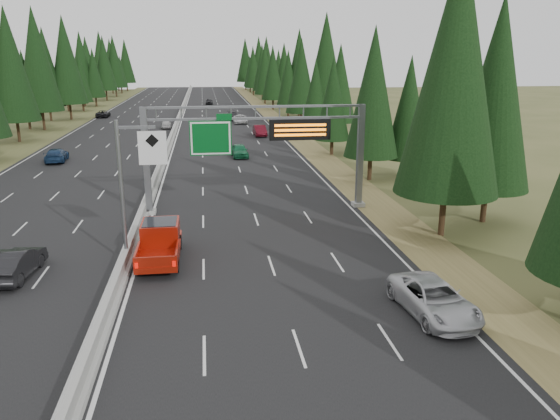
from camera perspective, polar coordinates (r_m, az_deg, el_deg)
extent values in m
cube|color=black|center=(85.53, -10.98, 7.91)|extent=(32.00, 260.00, 0.08)
cube|color=olive|center=(86.42, 1.00, 8.27)|extent=(3.60, 260.00, 0.06)
cube|color=#404922|center=(88.29, -22.68, 7.22)|extent=(3.60, 260.00, 0.06)
cube|color=gray|center=(85.50, -10.99, 8.04)|extent=(0.70, 260.00, 0.30)
cube|color=gray|center=(85.45, -11.00, 8.31)|extent=(0.30, 260.00, 0.60)
cube|color=slate|center=(40.55, -13.79, 4.92)|extent=(0.45, 0.45, 7.80)
cube|color=gray|center=(41.39, -13.45, -0.18)|extent=(0.90, 0.90, 0.30)
cube|color=slate|center=(41.97, 8.36, 5.56)|extent=(0.45, 0.45, 7.80)
cube|color=gray|center=(42.78, 8.16, 0.61)|extent=(0.90, 0.90, 0.30)
cube|color=slate|center=(39.98, -2.59, 10.74)|extent=(15.85, 0.35, 0.16)
cube|color=slate|center=(40.07, -2.58, 9.54)|extent=(15.85, 0.35, 0.16)
cube|color=#054C19|center=(39.82, -7.26, 7.46)|extent=(3.00, 0.10, 2.50)
cube|color=silver|center=(39.76, -7.26, 7.45)|extent=(2.85, 0.02, 2.35)
cube|color=#054C19|center=(39.65, -5.87, 9.66)|extent=(1.10, 0.10, 0.45)
cube|color=black|center=(40.29, 2.10, 8.39)|extent=(4.50, 0.40, 1.50)
cube|color=orange|center=(40.04, 2.16, 8.85)|extent=(3.80, 0.02, 0.18)
cube|color=orange|center=(40.08, 2.15, 8.35)|extent=(3.80, 0.02, 0.18)
cube|color=orange|center=(40.13, 2.15, 7.86)|extent=(3.80, 0.02, 0.18)
cylinder|color=slate|center=(30.87, -16.19, 1.62)|extent=(0.20, 0.20, 8.00)
cube|color=gray|center=(32.00, -15.66, -5.17)|extent=(0.50, 0.50, 0.20)
cube|color=slate|center=(30.09, -14.82, 8.36)|extent=(2.00, 0.15, 0.15)
cube|color=silver|center=(30.04, -13.17, 6.33)|extent=(1.50, 0.06, 1.80)
cylinder|color=black|center=(36.83, 16.61, -0.42)|extent=(0.40, 0.40, 2.90)
cone|color=black|center=(35.50, 17.78, 13.76)|extent=(6.52, 6.52, 15.21)
cylinder|color=black|center=(40.93, 20.54, 0.50)|extent=(0.40, 0.40, 2.45)
cone|color=black|center=(39.74, 21.62, 11.21)|extent=(5.51, 5.51, 12.86)
cylinder|color=black|center=(52.36, 9.36, 4.35)|extent=(0.40, 0.40, 2.25)
cone|color=black|center=(51.46, 9.71, 12.04)|extent=(5.06, 5.06, 11.80)
cylinder|color=black|center=(54.14, 12.95, 4.31)|extent=(0.40, 0.40, 1.84)
cone|color=black|center=(53.34, 13.33, 10.36)|extent=(4.13, 4.13, 9.64)
cylinder|color=black|center=(65.28, 5.42, 6.54)|extent=(0.40, 0.40, 1.82)
cone|color=black|center=(64.62, 5.55, 11.52)|extent=(4.09, 4.09, 9.55)
cylinder|color=black|center=(66.07, 8.97, 6.58)|extent=(0.40, 0.40, 1.94)
cone|color=black|center=(65.40, 9.20, 11.84)|extent=(4.37, 4.37, 10.20)
cylinder|color=black|center=(79.72, 3.66, 8.23)|extent=(0.40, 0.40, 1.77)
cone|color=black|center=(79.19, 3.73, 12.20)|extent=(3.99, 3.99, 9.31)
cylinder|color=black|center=(80.57, 6.15, 8.36)|extent=(0.40, 0.40, 2.10)
cone|color=black|center=(80.00, 6.29, 13.02)|extent=(4.72, 4.72, 11.01)
cylinder|color=black|center=(92.11, 2.20, 9.42)|extent=(0.40, 0.40, 2.28)
cone|color=black|center=(91.60, 2.25, 13.86)|extent=(5.13, 5.13, 11.98)
cylinder|color=black|center=(94.08, 4.68, 9.71)|extent=(0.40, 0.40, 2.93)
cone|color=black|center=(93.56, 4.81, 15.30)|extent=(6.60, 6.60, 15.40)
cylinder|color=black|center=(108.00, 0.86, 10.29)|extent=(0.40, 0.40, 2.01)
cone|color=black|center=(107.58, 0.87, 13.62)|extent=(4.52, 4.52, 10.54)
cylinder|color=black|center=(108.99, 1.97, 10.50)|extent=(0.40, 0.40, 2.63)
cone|color=black|center=(108.55, 2.01, 14.83)|extent=(5.93, 5.93, 13.83)
cylinder|color=black|center=(121.93, -0.74, 10.96)|extent=(0.40, 0.40, 2.19)
cone|color=black|center=(121.55, -0.75, 14.18)|extent=(4.93, 4.93, 11.50)
cylinder|color=black|center=(123.46, 1.63, 10.92)|extent=(0.40, 0.40, 1.80)
cone|color=black|center=(123.11, 1.65, 13.54)|extent=(4.06, 4.06, 9.46)
cylinder|color=black|center=(137.57, -1.58, 11.52)|extent=(0.40, 0.40, 2.29)
cone|color=black|center=(137.23, -1.60, 14.51)|extent=(5.16, 5.16, 12.04)
cylinder|color=black|center=(138.85, 0.42, 11.58)|extent=(0.40, 0.40, 2.34)
cone|color=black|center=(138.51, 0.42, 14.60)|extent=(5.28, 5.28, 12.31)
cylinder|color=black|center=(151.81, -1.86, 11.92)|extent=(0.40, 0.40, 2.33)
cone|color=black|center=(151.50, -1.88, 14.68)|extent=(5.25, 5.25, 12.25)
cylinder|color=black|center=(151.22, -0.15, 11.87)|extent=(0.40, 0.40, 2.11)
cone|color=black|center=(150.92, -0.15, 14.37)|extent=(4.75, 4.75, 11.07)
cylinder|color=black|center=(166.78, -2.79, 12.25)|extent=(0.40, 0.40, 2.30)
cone|color=black|center=(166.50, -2.83, 14.72)|extent=(5.16, 5.16, 12.05)
cylinder|color=black|center=(167.67, -1.20, 12.27)|extent=(0.40, 0.40, 2.20)
cone|color=black|center=(167.39, -1.21, 14.62)|extent=(4.95, 4.95, 11.56)
cylinder|color=black|center=(181.67, -3.13, 12.46)|extent=(0.40, 0.40, 1.87)
cone|color=black|center=(181.43, -3.16, 14.30)|extent=(4.20, 4.20, 9.80)
cylinder|color=black|center=(179.77, -1.41, 12.60)|extent=(0.40, 0.40, 2.81)
cone|color=black|center=(179.50, -1.43, 15.39)|extent=(6.31, 6.31, 14.73)
cylinder|color=black|center=(195.60, -3.60, 12.83)|extent=(0.40, 0.40, 2.79)
cone|color=black|center=(195.35, -3.64, 15.39)|extent=(6.29, 6.29, 14.67)
cylinder|color=black|center=(194.60, -2.20, 12.84)|extent=(0.40, 0.40, 2.88)
cone|color=black|center=(194.35, -2.23, 15.50)|extent=(6.49, 6.49, 15.14)
cylinder|color=black|center=(83.34, -25.66, 7.42)|extent=(0.40, 0.40, 2.85)
cone|color=black|center=(82.76, -26.41, 13.51)|extent=(6.40, 6.40, 14.94)
cylinder|color=black|center=(95.27, -23.47, 8.58)|extent=(0.40, 0.40, 3.00)
cone|color=black|center=(94.77, -24.10, 14.19)|extent=(6.75, 6.75, 15.76)
cylinder|color=black|center=(97.40, -24.71, 8.27)|extent=(0.40, 0.40, 1.98)
cone|color=black|center=(96.94, -25.13, 11.89)|extent=(4.46, 4.46, 10.41)
cylinder|color=black|center=(109.38, -21.03, 9.58)|extent=(0.40, 0.40, 2.96)
cone|color=black|center=(108.94, -21.52, 14.41)|extent=(6.65, 6.65, 15.53)
cylinder|color=black|center=(108.98, -22.85, 9.29)|extent=(0.40, 0.40, 2.63)
cone|color=black|center=(108.54, -23.32, 13.59)|extent=(5.91, 5.91, 13.79)
cylinder|color=black|center=(125.69, -19.86, 10.13)|extent=(0.40, 0.40, 1.93)
cone|color=black|center=(125.33, -20.12, 12.86)|extent=(4.33, 4.33, 10.11)
cylinder|color=black|center=(126.17, -21.26, 10.15)|extent=(0.40, 0.40, 2.54)
cone|color=black|center=(125.78, -21.62, 13.74)|extent=(5.71, 5.71, 13.32)
cylinder|color=black|center=(137.17, -18.65, 10.67)|extent=(0.40, 0.40, 2.11)
cone|color=black|center=(136.84, -18.90, 13.42)|extent=(4.76, 4.76, 11.10)
cylinder|color=black|center=(138.21, -19.73, 10.73)|extent=(0.40, 0.40, 2.71)
cone|color=black|center=(137.86, -20.06, 14.23)|extent=(6.10, 6.10, 14.24)
cylinder|color=black|center=(155.13, -17.66, 11.35)|extent=(0.40, 0.40, 2.66)
cone|color=black|center=(154.82, -17.93, 14.42)|extent=(5.99, 5.99, 13.99)
cylinder|color=black|center=(153.17, -19.25, 11.16)|extent=(0.40, 0.40, 2.61)
cone|color=black|center=(152.85, -19.53, 14.21)|extent=(5.88, 5.88, 13.72)
cylinder|color=black|center=(169.38, -16.74, 11.75)|extent=(0.40, 0.40, 2.76)
cone|color=black|center=(169.09, -16.98, 14.66)|extent=(6.21, 6.21, 14.49)
cylinder|color=black|center=(168.20, -17.99, 11.66)|extent=(0.40, 0.40, 2.93)
cone|color=black|center=(167.92, -18.26, 14.77)|extent=(6.60, 6.60, 15.39)
cylinder|color=black|center=(183.43, -16.21, 11.91)|extent=(0.40, 0.40, 1.86)
cone|color=black|center=(183.19, -16.35, 13.72)|extent=(4.18, 4.18, 9.76)
cylinder|color=black|center=(183.79, -17.07, 11.98)|extent=(0.40, 0.40, 2.67)
cone|color=black|center=(183.53, -17.29, 14.58)|extent=(6.02, 6.02, 14.04)
cylinder|color=black|center=(196.12, -15.67, 12.29)|extent=(0.40, 0.40, 2.71)
cone|color=black|center=(195.88, -15.86, 14.76)|extent=(6.10, 6.10, 14.23)
cylinder|color=black|center=(198.09, -16.50, 12.18)|extent=(0.40, 0.40, 2.17)
cone|color=black|center=(197.85, -16.65, 14.13)|extent=(4.89, 4.89, 11.41)
imported|color=silver|center=(25.65, 15.78, -8.93)|extent=(3.02, 5.62, 1.50)
cylinder|color=black|center=(30.13, -14.46, -5.70)|extent=(0.33, 0.89, 0.89)
cylinder|color=black|center=(29.96, -10.85, -5.59)|extent=(0.33, 0.89, 0.89)
cylinder|color=black|center=(33.56, -13.80, -3.42)|extent=(0.33, 0.89, 0.89)
cylinder|color=black|center=(33.41, -10.57, -3.32)|extent=(0.33, 0.89, 0.89)
cube|color=maroon|center=(31.74, -12.42, -4.13)|extent=(2.22, 6.23, 0.33)
cube|color=maroon|center=(32.44, -12.38, -2.24)|extent=(2.11, 2.45, 1.22)
cube|color=black|center=(32.34, -12.41, -1.68)|extent=(1.89, 2.11, 0.61)
cube|color=maroon|center=(30.16, -14.70, -4.56)|extent=(0.11, 2.67, 0.67)
cube|color=maroon|center=(29.97, -10.68, -4.44)|extent=(0.11, 2.67, 0.67)
cube|color=maroon|center=(28.80, -12.90, -5.42)|extent=(2.22, 0.11, 0.67)
imported|color=#16643B|center=(63.41, -4.26, 6.22)|extent=(2.00, 4.48, 1.50)
imported|color=#4D0B14|center=(80.43, -2.12, 8.29)|extent=(1.76, 4.73, 1.54)
imported|color=black|center=(101.87, -4.99, 9.79)|extent=(2.20, 5.06, 1.45)
imported|color=silver|center=(96.44, -4.17, 9.46)|extent=(2.47, 5.12, 1.40)
imported|color=black|center=(135.46, -7.42, 11.18)|extent=(1.81, 4.16, 1.40)
imported|color=black|center=(31.88, -25.89, -5.01)|extent=(2.04, 4.81, 1.54)
imported|color=navy|center=(65.18, -22.32, 5.33)|extent=(2.45, 5.18, 1.46)
imported|color=#B5B5B5|center=(90.97, -11.79, 8.76)|extent=(1.58, 3.83, 1.30)
imported|color=black|center=(110.91, -18.00, 9.54)|extent=(2.24, 4.77, 1.32)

